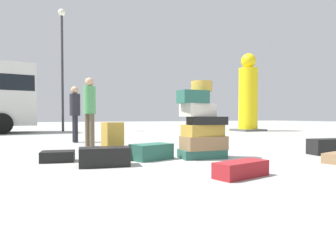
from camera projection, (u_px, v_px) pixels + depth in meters
ground_plane at (190, 162)px, 5.02m from camera, size 80.00×80.00×0.00m
suitcase_tower at (202, 127)px, 5.42m from camera, size 0.92×0.61×1.39m
suitcase_black_behind_tower at (104, 157)px, 4.59m from camera, size 0.80×0.51×0.29m
suitcase_tan_foreground_near at (113, 141)px, 5.26m from camera, size 0.35×0.34×0.65m
suitcase_black_left_side at (328, 147)px, 6.02m from camera, size 0.79×0.47×0.31m
suitcase_maroon_white_trunk at (241, 169)px, 3.76m from camera, size 0.80×0.46×0.20m
suitcase_teal_foreground_far at (151, 152)px, 5.29m from camera, size 0.78×0.59×0.28m
suitcase_black_right_side at (58, 156)px, 5.05m from camera, size 0.59×0.49×0.18m
person_bearded_onlooker at (75, 109)px, 8.79m from camera, size 0.30×0.34×1.63m
person_tourist_with_camera at (90, 106)px, 7.56m from camera, size 0.30×0.33×1.73m
yellow_dummy_statue at (248, 97)px, 15.73m from camera, size 1.37×1.37×4.03m
lamp_post at (62, 52)px, 15.32m from camera, size 0.36×0.36×6.19m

